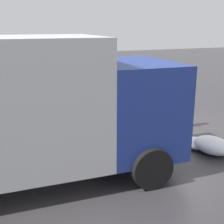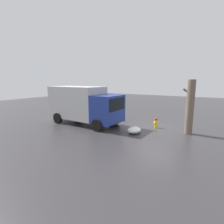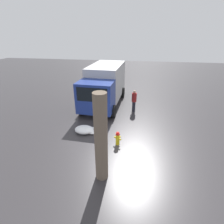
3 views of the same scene
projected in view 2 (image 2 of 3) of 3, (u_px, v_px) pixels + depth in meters
The scene contains 7 objects.
ground_plane at pixel (156, 128), 13.64m from camera, with size 60.00×60.00×0.00m, color #333033.
fire_hydrant at pixel (156, 123), 13.57m from camera, with size 0.35×0.40×0.78m.
tree_trunk at pixel (190, 107), 11.80m from camera, with size 0.78×0.51×3.70m.
delivery_truck at pixel (84, 104), 14.71m from camera, with size 6.56×2.92×3.13m.
pedestrian at pixel (111, 110), 16.33m from camera, with size 0.36×0.36×1.65m.
snow_pile_by_hydrant at pixel (135, 130), 12.73m from camera, with size 0.78×0.95×0.22m.
snow_pile_curbside at pixel (134, 130), 12.25m from camera, with size 0.88×1.14×0.42m.
Camera 2 is at (-3.99, 13.04, 3.64)m, focal length 28.00 mm.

